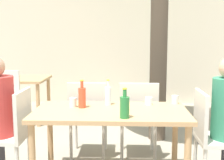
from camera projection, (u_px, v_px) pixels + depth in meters
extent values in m
cube|color=beige|center=(118.00, 37.00, 6.56)|extent=(10.00, 0.08, 2.80)
cylinder|color=brown|center=(159.00, 48.00, 4.23)|extent=(0.23, 0.23, 2.54)
cube|color=tan|center=(111.00, 112.00, 3.00)|extent=(1.48, 0.79, 0.04)
cylinder|color=tan|center=(50.00, 137.00, 3.41)|extent=(0.06, 0.06, 0.69)
cylinder|color=tan|center=(175.00, 138.00, 3.36)|extent=(0.06, 0.06, 0.69)
cube|color=tan|center=(17.00, 79.00, 5.25)|extent=(1.01, 0.81, 0.04)
cylinder|color=tan|center=(38.00, 105.00, 4.94)|extent=(0.06, 0.06, 0.69)
cylinder|color=tan|center=(0.00, 96.00, 5.66)|extent=(0.06, 0.06, 0.69)
cylinder|color=tan|center=(49.00, 97.00, 5.62)|extent=(0.06, 0.06, 0.69)
cube|color=beige|center=(4.00, 137.00, 3.08)|extent=(0.44, 0.44, 0.04)
cube|color=beige|center=(23.00, 113.00, 3.04)|extent=(0.04, 0.44, 0.45)
cylinder|color=beige|center=(30.00, 153.00, 3.30)|extent=(0.04, 0.04, 0.43)
cube|color=beige|center=(221.00, 140.00, 3.00)|extent=(0.44, 0.44, 0.04)
cube|color=beige|center=(201.00, 115.00, 2.97)|extent=(0.04, 0.44, 0.45)
cylinder|color=beige|center=(195.00, 155.00, 3.23)|extent=(0.04, 0.04, 0.43)
cube|color=beige|center=(89.00, 119.00, 3.76)|extent=(0.44, 0.44, 0.04)
cube|color=beige|center=(87.00, 102.00, 3.53)|extent=(0.44, 0.04, 0.45)
cylinder|color=beige|center=(106.00, 133.00, 3.97)|extent=(0.04, 0.04, 0.43)
cylinder|color=beige|center=(76.00, 132.00, 3.99)|extent=(0.04, 0.04, 0.43)
cylinder|color=beige|center=(104.00, 143.00, 3.60)|extent=(0.04, 0.04, 0.43)
cylinder|color=beige|center=(71.00, 142.00, 3.61)|extent=(0.04, 0.04, 0.43)
cube|color=beige|center=(138.00, 119.00, 3.74)|extent=(0.44, 0.44, 0.04)
cube|color=beige|center=(139.00, 103.00, 3.50)|extent=(0.44, 0.04, 0.45)
cylinder|color=beige|center=(152.00, 133.00, 3.95)|extent=(0.04, 0.04, 0.43)
cylinder|color=beige|center=(122.00, 133.00, 3.97)|extent=(0.04, 0.04, 0.43)
cylinder|color=beige|center=(155.00, 144.00, 3.57)|extent=(0.04, 0.04, 0.43)
cylinder|color=beige|center=(122.00, 143.00, 3.59)|extent=(0.04, 0.04, 0.43)
cube|color=beige|center=(1.00, 104.00, 4.57)|extent=(0.44, 0.44, 0.04)
cube|color=beige|center=(5.00, 85.00, 4.73)|extent=(0.44, 0.04, 0.45)
cylinder|color=beige|center=(10.00, 123.00, 4.40)|extent=(0.04, 0.04, 0.43)
cylinder|color=beige|center=(19.00, 116.00, 4.78)|extent=(0.04, 0.04, 0.43)
cylinder|color=#DB4C2D|center=(82.00, 98.00, 3.09)|extent=(0.07, 0.07, 0.20)
cylinder|color=#DB4C2D|center=(82.00, 84.00, 3.07)|extent=(0.03, 0.03, 0.07)
cylinder|color=gold|center=(82.00, 80.00, 3.06)|extent=(0.04, 0.04, 0.01)
cylinder|color=#287A38|center=(125.00, 107.00, 2.70)|extent=(0.08, 0.08, 0.19)
cylinder|color=#287A38|center=(125.00, 93.00, 2.69)|extent=(0.03, 0.03, 0.07)
cylinder|color=gold|center=(125.00, 89.00, 2.68)|extent=(0.04, 0.04, 0.01)
cylinder|color=silver|center=(108.00, 96.00, 3.21)|extent=(0.06, 0.06, 0.19)
cylinder|color=silver|center=(108.00, 84.00, 3.20)|extent=(0.03, 0.03, 0.07)
cylinder|color=gold|center=(108.00, 80.00, 3.19)|extent=(0.03, 0.03, 0.01)
cylinder|color=white|center=(149.00, 101.00, 3.23)|extent=(0.07, 0.07, 0.08)
cylinder|color=silver|center=(175.00, 100.00, 3.28)|extent=(0.07, 0.07, 0.09)
cylinder|color=silver|center=(73.00, 102.00, 3.12)|extent=(0.07, 0.07, 0.09)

